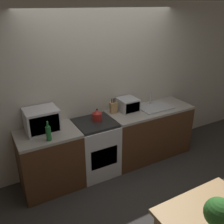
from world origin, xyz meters
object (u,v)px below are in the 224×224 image
(stove_range, at_px, (96,147))
(kettle, at_px, (97,115))
(microwave, at_px, (42,120))
(bottle, at_px, (48,133))
(dining_table, at_px, (213,223))
(toaster_oven, at_px, (128,105))

(stove_range, xyz_separation_m, kettle, (0.06, 0.04, 0.54))
(stove_range, height_order, kettle, kettle)
(stove_range, bearing_deg, microwave, 172.06)
(bottle, xyz_separation_m, dining_table, (1.01, -1.86, -0.35))
(stove_range, height_order, dining_table, stove_range)
(kettle, relative_size, toaster_oven, 0.61)
(microwave, bearing_deg, kettle, -4.67)
(kettle, distance_m, dining_table, 2.14)
(kettle, distance_m, toaster_oven, 0.62)
(microwave, distance_m, dining_table, 2.43)
(stove_range, xyz_separation_m, toaster_oven, (0.67, 0.13, 0.56))
(stove_range, relative_size, kettle, 4.64)
(stove_range, distance_m, toaster_oven, 0.88)
(microwave, xyz_separation_m, bottle, (0.00, -0.31, -0.06))
(stove_range, distance_m, bottle, 0.97)
(microwave, bearing_deg, stove_range, -7.94)
(stove_range, relative_size, microwave, 1.99)
(kettle, bearing_deg, bottle, -163.62)
(kettle, bearing_deg, toaster_oven, 8.27)
(kettle, height_order, microwave, microwave)
(kettle, xyz_separation_m, toaster_oven, (0.61, 0.09, 0.02))
(microwave, bearing_deg, toaster_oven, 0.87)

